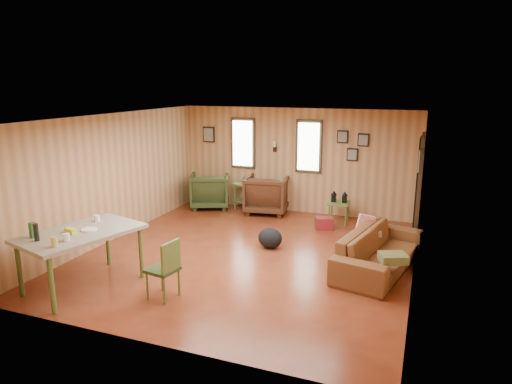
# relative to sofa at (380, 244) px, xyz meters

# --- Properties ---
(room) EXTENTS (5.54, 6.04, 2.44)m
(room) POSITION_rel_sofa_xyz_m (-2.05, 0.09, 0.78)
(room) COLOR brown
(room) RESTS_ON ground
(sofa) EXTENTS (1.09, 2.28, 0.86)m
(sofa) POSITION_rel_sofa_xyz_m (0.00, 0.00, 0.00)
(sofa) COLOR brown
(sofa) RESTS_ON ground
(recliner_brown) EXTENTS (1.05, 1.00, 0.96)m
(recliner_brown) POSITION_rel_sofa_xyz_m (-2.79, 2.46, 0.05)
(recliner_brown) COLOR #442514
(recliner_brown) RESTS_ON ground
(recliner_green) EXTENTS (1.14, 1.11, 0.91)m
(recliner_green) POSITION_rel_sofa_xyz_m (-4.23, 2.40, 0.03)
(recliner_green) COLOR #2F3E1C
(recliner_green) RESTS_ON ground
(end_table) EXTENTS (0.76, 0.73, 0.77)m
(end_table) POSITION_rel_sofa_xyz_m (-3.31, 2.61, 0.00)
(end_table) COLOR olive
(end_table) RESTS_ON ground
(side_table) EXTENTS (0.46, 0.46, 0.71)m
(side_table) POSITION_rel_sofa_xyz_m (-1.09, 2.27, 0.05)
(side_table) COLOR olive
(side_table) RESTS_ON ground
(cooler) EXTENTS (0.42, 0.37, 0.25)m
(cooler) POSITION_rel_sofa_xyz_m (-1.28, 1.72, -0.30)
(cooler) COLOR maroon
(cooler) RESTS_ON ground
(backpack) EXTENTS (0.46, 0.36, 0.39)m
(backpack) POSITION_rel_sofa_xyz_m (-1.96, 0.28, -0.24)
(backpack) COLOR black
(backpack) RESTS_ON ground
(sofa_pillows) EXTENTS (0.97, 1.62, 0.34)m
(sofa_pillows) POSITION_rel_sofa_xyz_m (-0.00, -0.08, 0.07)
(sofa_pillows) COLOR #4F542E
(sofa_pillows) RESTS_ON sofa
(dining_table) EXTENTS (1.43, 1.89, 1.10)m
(dining_table) POSITION_rel_sofa_xyz_m (-4.03, -2.22, 0.35)
(dining_table) COLOR #9C9683
(dining_table) RESTS_ON ground
(dining_chair) EXTENTS (0.44, 0.44, 0.85)m
(dining_chair) POSITION_rel_sofa_xyz_m (-2.68, -2.11, 0.05)
(dining_chair) COLOR #2F3E1C
(dining_chair) RESTS_ON ground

